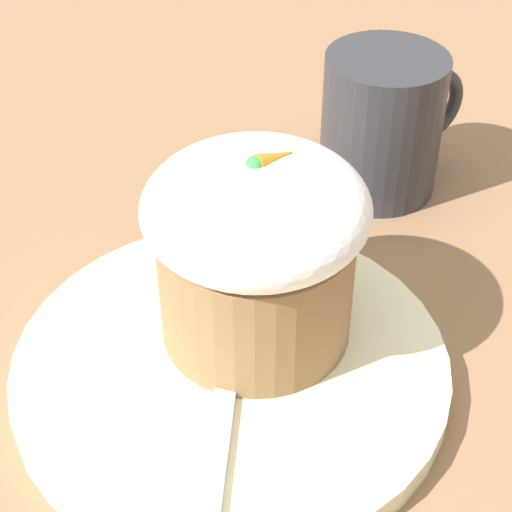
{
  "coord_description": "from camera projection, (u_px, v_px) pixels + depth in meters",
  "views": [
    {
      "loc": [
        -0.15,
        -0.25,
        0.32
      ],
      "look_at": [
        0.02,
        0.01,
        0.06
      ],
      "focal_mm": 60.0,
      "sensor_mm": 36.0,
      "label": 1
    }
  ],
  "objects": [
    {
      "name": "dessert_plate",
      "position": [
        231.0,
        367.0,
        0.42
      ],
      "size": [
        0.21,
        0.21,
        0.01
      ],
      "color": "beige",
      "rests_on": "ground_plane"
    },
    {
      "name": "spoon",
      "position": [
        232.0,
        345.0,
        0.42
      ],
      "size": [
        0.1,
        0.12,
        0.01
      ],
      "color": "silver",
      "rests_on": "dessert_plate"
    },
    {
      "name": "ground_plane",
      "position": [
        231.0,
        376.0,
        0.42
      ],
      "size": [
        4.0,
        4.0,
        0.0
      ],
      "primitive_type": "plane",
      "color": "#846042"
    },
    {
      "name": "carrot_cake",
      "position": [
        256.0,
        247.0,
        0.4
      ],
      "size": [
        0.11,
        0.11,
        0.1
      ],
      "color": "olive",
      "rests_on": "dessert_plate"
    },
    {
      "name": "coffee_cup",
      "position": [
        384.0,
        123.0,
        0.53
      ],
      "size": [
        0.1,
        0.07,
        0.09
      ],
      "color": "#2D2D33",
      "rests_on": "ground_plane"
    }
  ]
}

